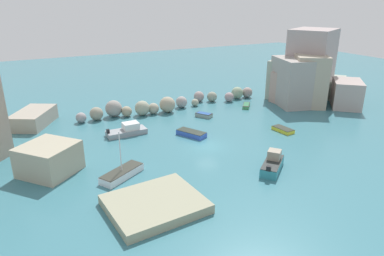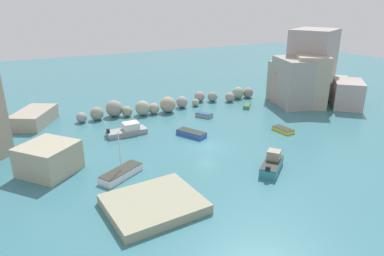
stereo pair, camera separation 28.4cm
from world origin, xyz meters
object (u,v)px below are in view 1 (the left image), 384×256
object	(u,v)px
moored_boat_0	(128,130)
moored_boat_2	(283,130)
moored_boat_6	(273,164)
stone_dock	(155,204)
moored_boat_3	(122,173)
moored_boat_4	(191,133)
moored_boat_1	(246,106)
moored_boat_5	(204,115)

from	to	relation	value
moored_boat_0	moored_boat_2	bearing A→B (deg)	-25.54
moored_boat_6	stone_dock	bearing A→B (deg)	144.88
moored_boat_3	moored_boat_4	xyz separation A→B (m)	(11.38, 6.79, -0.06)
moored_boat_3	moored_boat_0	bearing A→B (deg)	39.11
stone_dock	moored_boat_1	bearing A→B (deg)	40.42
moored_boat_2	moored_boat_1	bearing A→B (deg)	-16.64
moored_boat_0	moored_boat_2	xyz separation A→B (m)	(19.09, -8.60, -0.31)
moored_boat_0	moored_boat_6	distance (m)	19.84
stone_dock	moored_boat_4	size ratio (longest dim) A/B	1.86
stone_dock	moored_boat_3	bearing A→B (deg)	97.46
stone_dock	moored_boat_2	xyz separation A→B (m)	(22.31, 9.33, -0.16)
moored_boat_0	moored_boat_5	bearing A→B (deg)	6.52
moored_boat_1	moored_boat_6	bearing A→B (deg)	-168.62
moored_boat_0	moored_boat_1	size ratio (longest dim) A/B	1.81
moored_boat_1	moored_boat_5	distance (m)	8.87
moored_boat_2	moored_boat_4	bearing A→B (deg)	64.51
moored_boat_1	moored_boat_4	size ratio (longest dim) A/B	0.69
moored_boat_0	moored_boat_2	distance (m)	20.94
stone_dock	moored_boat_3	xyz separation A→B (m)	(-0.89, 6.78, -0.01)
moored_boat_1	moored_boat_5	bearing A→B (deg)	138.29
stone_dock	moored_boat_5	world-z (taller)	stone_dock
moored_boat_0	moored_boat_3	xyz separation A→B (m)	(-4.12, -11.15, -0.16)
moored_boat_6	moored_boat_3	bearing A→B (deg)	118.94
moored_boat_2	moored_boat_5	world-z (taller)	moored_boat_5
stone_dock	moored_boat_0	xyz separation A→B (m)	(3.23, 17.93, 0.15)
moored_boat_2	moored_boat_6	world-z (taller)	moored_boat_6
moored_boat_2	moored_boat_3	size ratio (longest dim) A/B	0.61
moored_boat_0	moored_boat_3	distance (m)	11.89
moored_boat_1	moored_boat_2	world-z (taller)	moored_boat_1
moored_boat_0	moored_boat_4	distance (m)	8.48
moored_boat_5	moored_boat_6	xyz separation A→B (m)	(-2.15, -18.62, 0.36)
stone_dock	moored_boat_1	world-z (taller)	stone_dock
moored_boat_4	moored_boat_6	size ratio (longest dim) A/B	0.94
moored_boat_0	moored_boat_5	xyz separation A→B (m)	(12.54, 1.72, -0.25)
stone_dock	moored_boat_6	xyz separation A→B (m)	(13.62, 1.03, 0.27)
moored_boat_4	moored_boat_5	xyz separation A→B (m)	(5.27, 6.08, -0.02)
moored_boat_2	moored_boat_6	bearing A→B (deg)	127.93
moored_boat_2	moored_boat_4	xyz separation A→B (m)	(-11.82, 4.24, 0.08)
stone_dock	moored_boat_2	distance (m)	24.18
moored_boat_4	moored_boat_5	distance (m)	8.04
moored_boat_3	moored_boat_4	world-z (taller)	moored_boat_3
moored_boat_0	moored_boat_1	xyz separation A→B (m)	(21.31, 2.97, -0.30)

